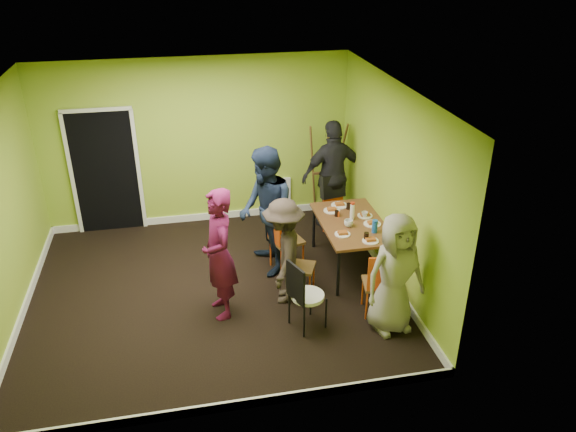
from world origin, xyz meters
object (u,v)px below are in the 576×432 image
Objects in this scene: orange_bottle at (338,214)px; person_left_near at (284,251)px; person_left_far at (266,212)px; chair_left_far at (282,235)px; chair_left_near at (296,261)px; chair_front_end at (380,281)px; dining_table at (352,225)px; easel at (326,171)px; person_standing at (219,254)px; blue_bottle at (375,226)px; person_front_end at (395,274)px; chair_back_end at (334,192)px; chair_bentwood at (303,293)px; person_back_end at (333,175)px; thermos at (352,212)px.

person_left_near reaches higher than orange_bottle.
orange_bottle is 0.04× the size of person_left_far.
person_left_far is at bearing -120.97° from chair_left_far.
chair_front_end is (0.93, -0.75, 0.04)m from chair_left_near.
person_left_near is (-1.13, -0.60, 0.04)m from dining_table.
easel is 0.96× the size of person_standing.
chair_left_far reaches higher than orange_bottle.
person_front_end is (-0.14, -1.13, -0.05)m from blue_bottle.
chair_back_end is 0.99m from orange_bottle.
dining_table is at bearing -55.66° from orange_bottle.
person_back_end is (1.10, 2.62, 0.40)m from chair_bentwood.
person_left_near is at bearing 133.54° from person_front_end.
person_front_end is (0.22, -1.70, 0.00)m from orange_bottle.
orange_bottle is 1.28m from person_left_near.
dining_table is at bearing 75.40° from chair_back_end.
chair_left_far is 1.96m from person_front_end.
person_back_end is at bearing 78.40° from orange_bottle.
easel is 1.07× the size of person_front_end.
person_back_end is at bearing 86.33° from dining_table.
orange_bottle is at bearing 86.16° from person_left_far.
thermos is (1.03, 1.36, 0.35)m from chair_bentwood.
orange_bottle is 0.05× the size of person_front_end.
person_left_far reaches higher than orange_bottle.
person_back_end reaches higher than person_left_near.
person_back_end reaches higher than thermos.
chair_bentwood is at bearing 18.49° from chair_left_near.
orange_bottle is (-0.17, 0.12, -0.08)m from thermos.
thermos reaches higher than chair_front_end.
chair_bentwood is at bearing -120.22° from orange_bottle.
dining_table is 1.49m from person_front_end.
blue_bottle is 1.54m from person_left_far.
dining_table is at bearing 101.34° from person_standing.
chair_left_far is at bearing -147.51° from chair_left_near.
chair_left_near is 1.08m from orange_bottle.
chair_bentwood is 3.26m from easel.
easel is 1.14× the size of person_left_near.
chair_left_near is 0.51× the size of easel.
chair_back_end reaches higher than dining_table.
person_standing reaches higher than person_front_end.
chair_left_near is 0.91× the size of chair_bentwood.
chair_front_end is at bearing 67.27° from person_standing.
person_front_end reaches higher than thermos.
chair_back_end is 12.36× the size of orange_bottle.
chair_front_end is 0.94m from blue_bottle.
chair_left_near is 0.35m from person_left_near.
easel reaches higher than person_left_near.
person_left_far is at bearing 175.46° from thermos.
blue_bottle is (1.14, 0.11, 0.36)m from chair_left_near.
chair_back_end is 2.14m from person_left_near.
person_left_near is 1.49m from person_front_end.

